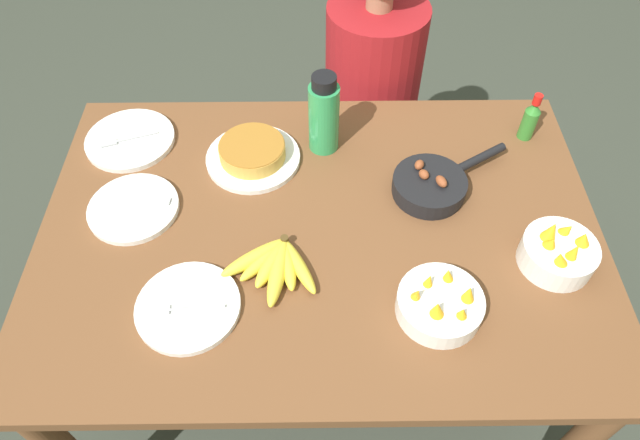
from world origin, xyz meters
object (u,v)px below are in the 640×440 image
Objects in this scene: empty_plate_far_right at (188,307)px; person_figure at (369,123)px; hot_sauce_bottle at (530,119)px; banana_bunch at (275,264)px; frittata_plate_center at (253,154)px; skillet at (431,185)px; empty_plate_far_left at (134,208)px; water_bottle at (324,115)px; empty_plate_near_front at (130,140)px; fruit_bowl_mango at (558,252)px; fruit_bowl_citrus at (440,304)px.

person_figure is at bearing 62.29° from empty_plate_far_right.
empty_plate_far_right is 0.20× the size of person_figure.
banana_bunch is at bearing -147.32° from hot_sauce_bottle.
skillet is at bearing -14.46° from frittata_plate_center.
skillet is 0.79m from empty_plate_far_left.
empty_plate_far_right is 0.63m from water_bottle.
empty_plate_near_front is 0.61m from empty_plate_far_right.
skillet is 2.17× the size of hot_sauce_bottle.
fruit_bowl_mango is 0.74× the size of water_bottle.
empty_plate_near_front is 1.05× the size of water_bottle.
empty_plate_near_front is at bearing 177.74° from water_bottle.
fruit_bowl_mango is 0.45m from hot_sauce_bottle.
empty_plate_far_left is at bearing 152.48° from skillet.
hot_sauce_bottle is at bearing 32.68° from banana_bunch.
hot_sauce_bottle is (0.59, 0.03, -0.05)m from water_bottle.
hot_sauce_bottle is at bearing 6.51° from frittata_plate_center.
empty_plate_near_front is at bearing 134.47° from banana_bunch.
fruit_bowl_citrus reaches higher than empty_plate_far_right.
empty_plate_near_front is 0.21× the size of person_figure.
person_figure is at bearing 51.04° from frittata_plate_center.
frittata_plate_center is 0.49m from empty_plate_far_right.
hot_sauce_bottle is (0.71, 0.46, 0.05)m from banana_bunch.
skillet reaches higher than frittata_plate_center.
hot_sauce_bottle is (1.15, 0.01, 0.06)m from empty_plate_near_front.
person_figure is at bearing 94.64° from fruit_bowl_citrus.
empty_plate_far_left is 0.98m from person_figure.
skillet is 0.50m from frittata_plate_center.
hot_sauce_bottle is at bearing -42.20° from person_figure.
empty_plate_far_left is 0.97× the size of water_bottle.
fruit_bowl_mango reaches higher than empty_plate_near_front.
person_figure is (-0.11, 0.59, -0.30)m from skillet.
fruit_bowl_mango reaches higher than empty_plate_far_left.
person_figure is (-0.08, 0.96, -0.31)m from fruit_bowl_citrus.
banana_bunch is at bearing -179.17° from fruit_bowl_mango.
skillet is at bearing 4.07° from empty_plate_far_left.
person_figure is at bearing 68.78° from skillet.
water_bottle is at bearing 25.36° from empty_plate_far_left.
empty_plate_far_right is (-0.60, -0.35, -0.02)m from skillet.
skillet is at bearing -32.60° from water_bottle.
empty_plate_far_left is at bearing 153.71° from banana_bunch.
hot_sauce_bottle is (1.09, 0.27, 0.06)m from empty_plate_far_left.
skillet is 1.67× the size of fruit_bowl_citrus.
skillet is at bearing 30.77° from banana_bunch.
person_figure is (0.38, 0.46, -0.30)m from frittata_plate_center.
fruit_bowl_citrus is (0.45, -0.49, 0.01)m from frittata_plate_center.
water_bottle is at bearing 115.81° from skillet.
skillet is 0.27× the size of person_figure.
frittata_plate_center is at bearing 101.72° from banana_bunch.
skillet is at bearing 139.34° from fruit_bowl_mango.
frittata_plate_center is 1.03× the size of empty_plate_near_front.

